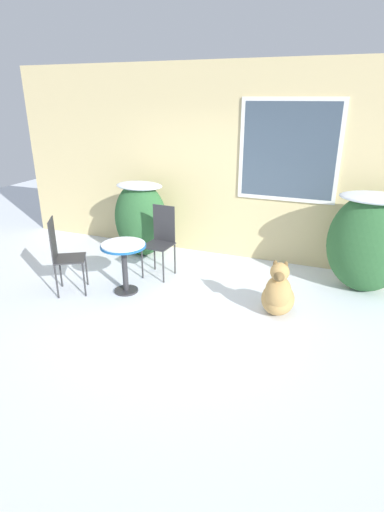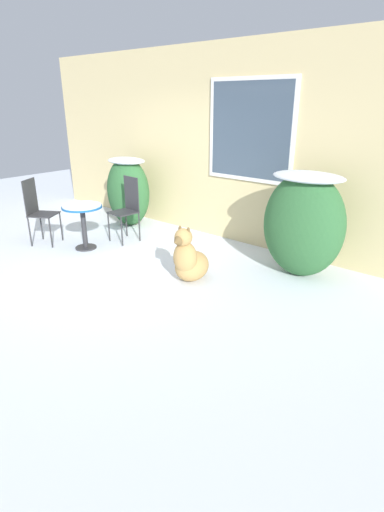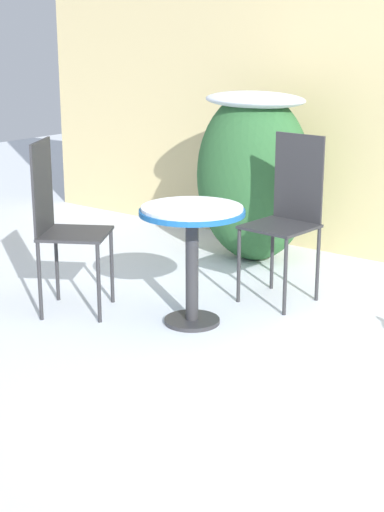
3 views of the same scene
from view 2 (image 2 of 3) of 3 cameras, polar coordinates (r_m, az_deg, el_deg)
The scene contains 8 objects.
ground_plane at distance 5.92m, azimuth -12.06°, elevation -1.50°, with size 16.00×16.00×0.00m, color silver.
house_wall at distance 7.00m, azimuth 2.01°, elevation 15.78°, with size 8.00×0.10×3.11m.
shrub_left at distance 7.71m, azimuth -9.13°, elevation 9.30°, with size 0.94×0.65×1.28m.
shrub_middle at distance 5.50m, azimuth 15.65°, elevation 4.60°, with size 1.11×0.79×1.41m.
patio_table at distance 6.57m, azimuth -15.35°, elevation 5.73°, with size 0.62×0.62×0.72m.
patio_chair_near_table at distance 6.83m, azimuth -9.28°, elevation 7.00°, with size 0.43×0.43×1.08m.
patio_chair_far_side at distance 7.05m, azimuth -21.11°, elevation 6.28°, with size 0.55×0.55×1.08m.
dog at distance 5.22m, azimuth -0.38°, elevation -0.72°, with size 0.47×0.77×0.79m.
Camera 2 is at (4.40, -3.26, 2.25)m, focal length 28.00 mm.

